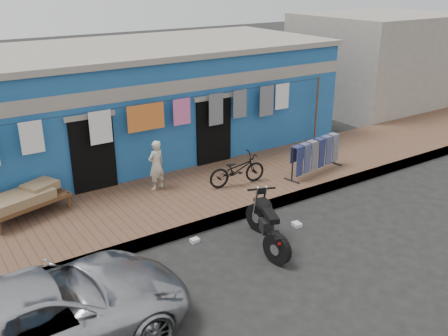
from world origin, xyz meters
TOP-DOWN VIEW (x-y plane):
  - ground at (0.00, 0.00)m, footprint 80.00×80.00m
  - sidewalk at (0.00, 3.00)m, footprint 28.00×3.00m
  - curb at (0.00, 1.55)m, footprint 28.00×0.10m
  - building at (-0.00, 6.99)m, footprint 12.20×5.20m
  - neighbor_right at (11.00, 7.00)m, footprint 6.00×5.00m
  - clothesline at (-0.27, 4.25)m, footprint 10.06×0.06m
  - car at (-4.76, -0.38)m, footprint 4.64×2.25m
  - seated_person at (-0.91, 3.66)m, footprint 0.52×0.41m
  - bicycle at (0.91, 2.77)m, footprint 1.59×0.73m
  - motorcycle at (-0.11, 0.23)m, footprint 1.80×2.14m
  - charpoy at (-3.99, 3.88)m, footprint 2.38×1.94m
  - jeans_rack at (3.15, 2.30)m, footprint 2.12×1.05m
  - litter_a at (-1.28, 1.20)m, footprint 0.19×0.15m
  - litter_b at (0.72, 1.20)m, footprint 0.18×0.17m
  - litter_c at (1.00, 0.54)m, footprint 0.19×0.23m

SIDE VIEW (x-z plane):
  - ground at x=0.00m, z-range 0.00..0.00m
  - litter_b at x=0.72m, z-range 0.00..0.07m
  - litter_a at x=-1.28m, z-range 0.00..0.08m
  - litter_c at x=1.00m, z-range 0.00..0.08m
  - sidewalk at x=0.00m, z-range 0.00..0.25m
  - curb at x=0.00m, z-range 0.00..0.25m
  - motorcycle at x=-0.11m, z-range 0.00..1.11m
  - charpoy at x=-3.99m, z-range 0.25..0.89m
  - car at x=-4.76m, z-range 0.00..1.29m
  - jeans_rack at x=3.15m, z-range 0.25..1.20m
  - bicycle at x=0.91m, z-range 0.25..1.24m
  - seated_person at x=-0.91m, z-range 0.25..1.52m
  - building at x=0.00m, z-range 0.01..3.37m
  - clothesline at x=-0.27m, z-range 0.77..2.87m
  - neighbor_right at x=11.00m, z-range 0.00..3.80m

